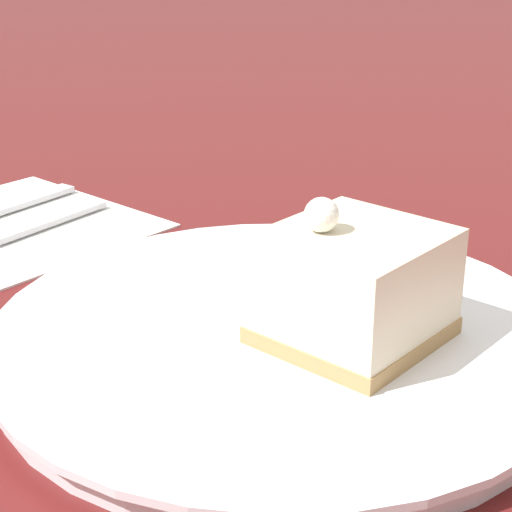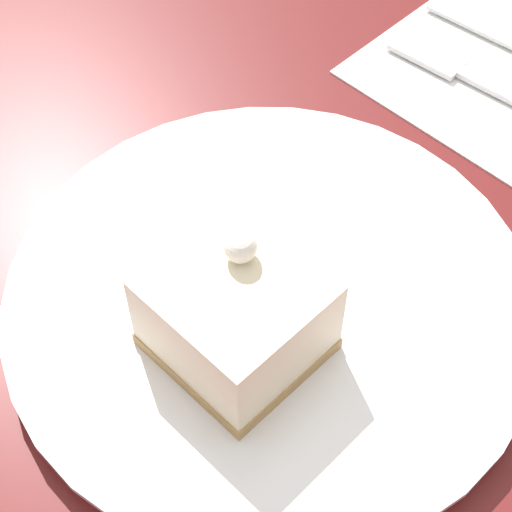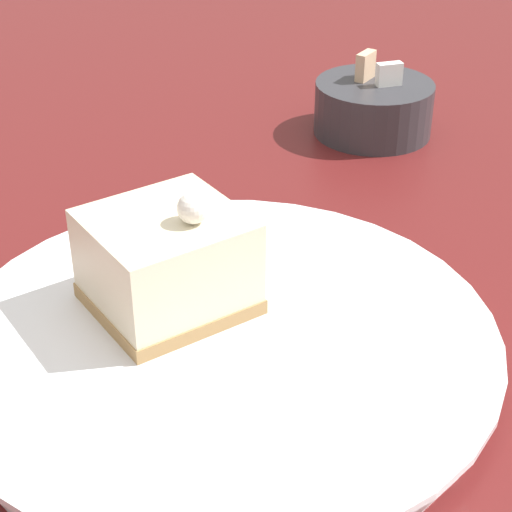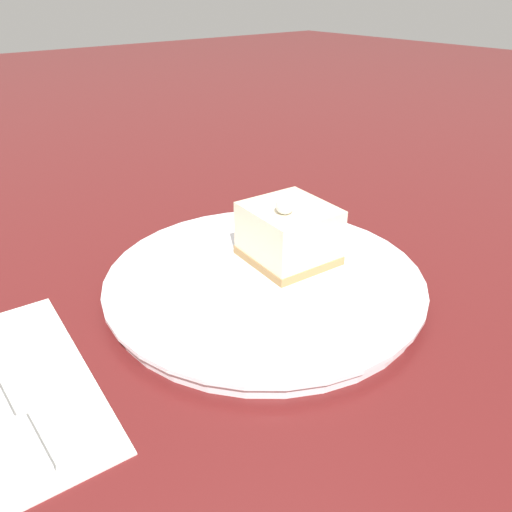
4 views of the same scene
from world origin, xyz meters
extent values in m
plane|color=#5B1919|center=(0.00, 0.00, 0.00)|extent=(4.00, 4.00, 0.00)
cylinder|color=white|center=(-0.03, -0.04, 0.01)|extent=(0.27, 0.27, 0.02)
cylinder|color=white|center=(-0.03, -0.04, 0.01)|extent=(0.29, 0.29, 0.00)
cube|color=#AD8451|center=(-0.06, -0.05, 0.02)|extent=(0.08, 0.08, 0.01)
cube|color=beige|center=(-0.06, -0.05, 0.05)|extent=(0.08, 0.08, 0.05)
sphere|color=white|center=(-0.05, -0.04, 0.08)|extent=(0.02, 0.02, 0.02)
cylinder|color=#333338|center=(-0.18, 0.23, 0.02)|extent=(0.09, 0.09, 0.04)
cube|color=#D8B28C|center=(-0.19, 0.23, 0.05)|extent=(0.01, 0.02, 0.02)
cube|color=white|center=(-0.17, 0.24, 0.05)|extent=(0.02, 0.02, 0.02)
camera|label=1|loc=(-0.24, 0.27, 0.21)|focal=60.00mm
camera|label=2|loc=(-0.23, -0.20, 0.39)|focal=60.00mm
camera|label=3|loc=(0.26, -0.25, 0.28)|focal=60.00mm
camera|label=4|loc=(0.22, 0.26, 0.25)|focal=35.00mm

